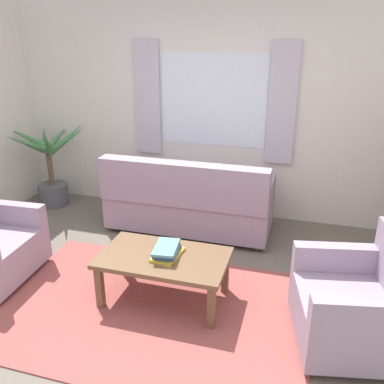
{
  "coord_description": "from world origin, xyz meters",
  "views": [
    {
      "loc": [
        1.16,
        -2.69,
        2.23
      ],
      "look_at": [
        0.17,
        0.7,
        0.84
      ],
      "focal_mm": 38.36,
      "sensor_mm": 36.0,
      "label": 1
    }
  ],
  "objects": [
    {
      "name": "ground_plane",
      "position": [
        0.0,
        0.0,
        0.0
      ],
      "size": [
        6.24,
        6.24,
        0.0
      ],
      "primitive_type": "plane",
      "color": "#6B6056"
    },
    {
      "name": "wall_back",
      "position": [
        0.0,
        2.26,
        1.3
      ],
      "size": [
        5.32,
        0.12,
        2.6
      ],
      "primitive_type": "cube",
      "color": "silver",
      "rests_on": "ground_plane"
    },
    {
      "name": "book_stack_on_table",
      "position": [
        0.1,
        0.19,
        0.49
      ],
      "size": [
        0.24,
        0.34,
        0.1
      ],
      "color": "gold",
      "rests_on": "coffee_table"
    },
    {
      "name": "couch",
      "position": [
        -0.12,
        1.55,
        0.37
      ],
      "size": [
        1.9,
        0.82,
        0.92
      ],
      "rotation": [
        0.0,
        0.0,
        3.14
      ],
      "color": "#998499",
      "rests_on": "ground_plane"
    },
    {
      "name": "area_rug",
      "position": [
        0.0,
        0.0,
        0.01
      ],
      "size": [
        2.67,
        1.8,
        0.01
      ],
      "primitive_type": "cube",
      "color": "#9E4C47",
      "rests_on": "ground_plane"
    },
    {
      "name": "potted_plant",
      "position": [
        -2.13,
        1.79,
        0.52
      ],
      "size": [
        1.17,
        1.03,
        1.18
      ],
      "color": "#56565B",
      "rests_on": "ground_plane"
    },
    {
      "name": "armchair_right",
      "position": [
        1.67,
        0.08,
        0.35
      ],
      "size": [
        0.97,
        0.99,
        0.88
      ],
      "rotation": [
        0.0,
        0.0,
        -1.37
      ],
      "color": "#998499",
      "rests_on": "ground_plane"
    },
    {
      "name": "coffee_table",
      "position": [
        0.07,
        0.18,
        0.38
      ],
      "size": [
        1.1,
        0.64,
        0.44
      ],
      "color": "brown",
      "rests_on": "ground_plane"
    },
    {
      "name": "window_with_curtains",
      "position": [
        0.0,
        2.18,
        1.45
      ],
      "size": [
        1.98,
        0.07,
        1.4
      ],
      "color": "white"
    }
  ]
}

